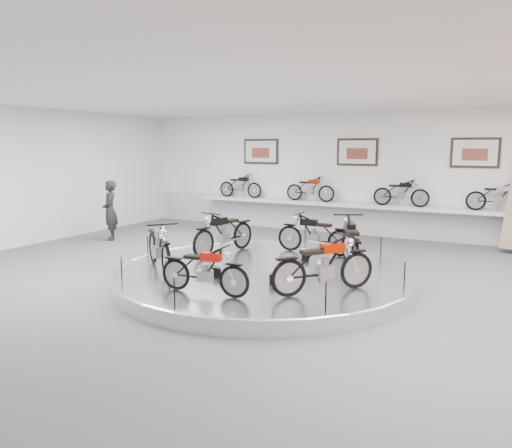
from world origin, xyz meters
The scene contains 22 objects.
floor centered at (0.00, 0.00, 0.00)m, with size 16.00×16.00×0.00m, color #4E4E50.
ceiling centered at (0.00, 0.00, 4.00)m, with size 16.00×16.00×0.00m, color white.
wall_back centered at (0.00, 7.00, 2.00)m, with size 16.00×16.00×0.00m, color white.
wall_left centered at (-8.00, 0.00, 2.00)m, with size 14.00×14.00×0.00m, color white.
dado_band centered at (0.00, 6.98, 0.55)m, with size 15.68×0.04×1.10m, color #BCBCBA.
display_platform centered at (0.00, 0.30, 0.15)m, with size 6.40×6.40×0.30m, color silver.
platform_rim centered at (0.00, 0.30, 0.27)m, with size 6.40×6.40×0.10m, color #B2B2BA.
shelf centered at (0.00, 6.70, 1.00)m, with size 11.00×0.55×0.10m, color silver.
poster_left centered at (-3.50, 6.96, 2.70)m, with size 1.35×0.06×0.88m, color beige.
poster_center centered at (0.00, 6.96, 2.70)m, with size 1.35×0.06×0.88m, color beige.
poster_right centered at (3.50, 6.96, 2.70)m, with size 1.35×0.06×0.88m, color beige.
shelf_bike_a centered at (-4.20, 6.70, 1.42)m, with size 1.22×0.42×0.73m, color black, non-canonical shape.
shelf_bike_b centered at (-1.50, 6.70, 1.42)m, with size 1.22×0.42×0.73m, color #831400, non-canonical shape.
shelf_bike_c centered at (1.50, 6.70, 1.42)m, with size 1.22×0.42×0.73m, color black, non-canonical shape.
shelf_bike_d centered at (4.20, 6.70, 1.42)m, with size 1.22×0.42×0.73m, color #B6B4BA, non-canonical shape.
bike_a centered at (1.61, 1.21, 0.86)m, with size 1.91×0.67×1.12m, color black, non-canonical shape.
bike_b centered at (0.38, 2.25, 0.79)m, with size 1.66×0.59×0.98m, color black, non-canonical shape.
bike_c centered at (-1.56, 1.22, 0.83)m, with size 1.79×0.63×1.05m, color black, non-canonical shape.
bike_d centered at (-1.90, -0.82, 0.83)m, with size 1.82×0.64×1.07m, color #B6B4BA, non-canonical shape.
bike_e centered at (-0.12, -1.80, 0.74)m, with size 1.50×0.53×0.88m, color red, non-canonical shape.
bike_f centered at (1.71, -0.73, 0.81)m, with size 1.75×0.62×1.03m, color #831400, non-canonical shape.
visitor centered at (-6.43, 2.47, 0.92)m, with size 0.67×0.44×1.85m, color black.
Camera 1 is at (4.67, -8.95, 2.91)m, focal length 35.00 mm.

